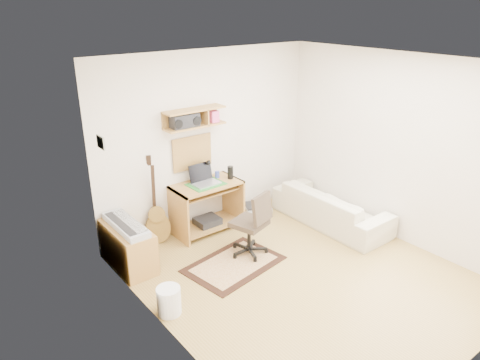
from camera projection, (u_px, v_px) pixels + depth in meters
floor at (301, 276)px, 5.61m from camera, size 3.60×4.00×0.01m
ceiling at (314, 63)px, 4.64m from camera, size 3.60×4.00×0.01m
back_wall at (208, 140)px, 6.59m from camera, size 3.60×0.01×2.60m
left_wall at (168, 225)px, 4.10m from camera, size 0.01×4.00×2.60m
right_wall at (399, 150)px, 6.16m from camera, size 0.01×4.00×2.60m
wall_shelf at (195, 118)px, 6.18m from camera, size 0.90×0.25×0.26m
cork_board at (192, 152)px, 6.45m from camera, size 0.64×0.03×0.49m
wall_photo at (101, 142)px, 5.05m from camera, size 0.02×0.20×0.15m
desk at (207, 207)px, 6.60m from camera, size 1.00×0.55×0.75m
laptop at (206, 175)px, 6.38m from camera, size 0.39×0.39×0.29m
speaker at (230, 172)px, 6.61m from camera, size 0.09×0.09×0.19m
desk_lamp at (209, 169)px, 6.59m from camera, size 0.10×0.10×0.30m
pencil_cup at (217, 175)px, 6.66m from camera, size 0.07×0.07×0.10m
boombox at (185, 121)px, 6.09m from camera, size 0.39×0.18×0.20m
rug at (234, 264)px, 5.85m from camera, size 1.33×0.99×0.02m
task_chair at (249, 223)px, 5.94m from camera, size 0.59×0.59×0.93m
cabinet at (128, 247)px, 5.74m from camera, size 0.40×0.90×0.55m
music_keyboard at (126, 225)px, 5.62m from camera, size 0.27×0.87×0.08m
guitar at (156, 201)px, 6.17m from camera, size 0.39×0.31×1.28m
waste_basket at (169, 301)px, 4.90m from camera, size 0.35×0.35×0.32m
printer at (257, 209)px, 7.23m from camera, size 0.50×0.46×0.15m
sofa at (331, 201)px, 6.81m from camera, size 0.55×1.87×0.73m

